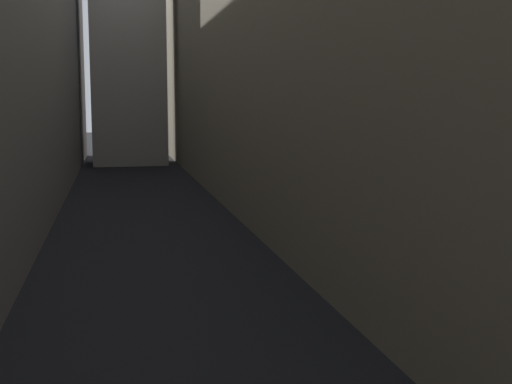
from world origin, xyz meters
The scene contains 2 objects.
ground_plane centered at (0.00, 48.00, 0.00)m, with size 264.00×264.00×0.00m, color black.
building_block_right centered at (10.93, 50.00, 11.21)m, with size 10.85×108.00×22.42m, color gray.
Camera 1 is at (-1.85, 8.95, 7.06)m, focal length 47.14 mm.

